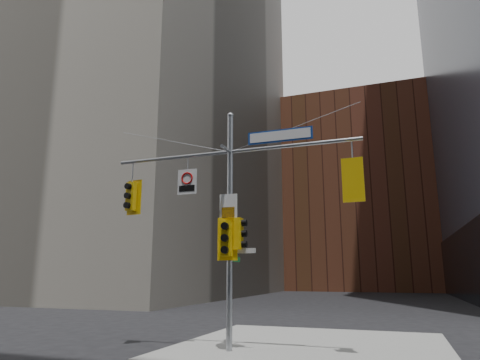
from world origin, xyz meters
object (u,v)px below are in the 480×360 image
Objects in this scene: traffic_light_west_arm at (131,197)px; traffic_light_east_arm at (354,181)px; street_sign_blade at (280,136)px; traffic_light_pole_side at (240,234)px; regulatory_sign_arm at (187,181)px; signal_assembly at (230,202)px; traffic_light_pole_front at (226,238)px.

traffic_light_east_arm is at bearing 6.26° from traffic_light_west_arm.
traffic_light_west_arm is at bearing 2.12° from traffic_light_east_arm.
traffic_light_west_arm is at bearing 179.44° from street_sign_blade.
regulatory_sign_arm is at bearing 88.83° from traffic_light_pole_side.
street_sign_blade is at bearing 0.13° from signal_assembly.
regulatory_sign_arm is (-1.46, -0.02, 0.76)m from signal_assembly.
street_sign_blade is at bearing 0.88° from traffic_light_pole_front.
traffic_light_east_arm is 0.62× the size of street_sign_blade.
traffic_light_pole_side is 0.47× the size of street_sign_blade.
traffic_light_pole_front is (-0.00, -0.27, -1.12)m from signal_assembly.
traffic_light_pole_side is 1.16× the size of regulatory_sign_arm.
traffic_light_pole_front is (-0.32, -0.28, -0.15)m from traffic_light_pole_side.
traffic_light_east_arm is 0.98× the size of traffic_light_pole_front.
traffic_light_east_arm reaches higher than traffic_light_west_arm.
traffic_light_pole_front is (-3.69, -0.27, -1.51)m from traffic_light_east_arm.
traffic_light_west_arm is 0.93× the size of traffic_light_pole_front.
signal_assembly is 4.02× the size of street_sign_blade.
traffic_light_east_arm is 5.16m from regulatory_sign_arm.
street_sign_blade is (1.60, 0.00, 1.93)m from signal_assembly.
traffic_light_pole_front is at bearing -90.20° from signal_assembly.
signal_assembly is at bearing 81.11° from traffic_light_pole_front.
traffic_light_east_arm is at bearing -92.22° from traffic_light_pole_side.
signal_assembly is 1.64m from regulatory_sign_arm.
traffic_light_pole_side is (-3.37, 0.01, -1.36)m from traffic_light_east_arm.
traffic_light_west_arm is 0.59× the size of street_sign_blade.
traffic_light_pole_side is at bearing 2.08° from traffic_light_east_arm.
signal_assembly is 1.15m from traffic_light_pole_front.
signal_assembly is 6.78× the size of traffic_light_west_arm.
regulatory_sign_arm is (-1.46, 0.25, 1.88)m from traffic_light_pole_front.
street_sign_blade reaches higher than traffic_light_pole_front.
traffic_light_west_arm is at bearing 166.79° from traffic_light_pole_front.
traffic_light_east_arm reaches higher than traffic_light_pole_side.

